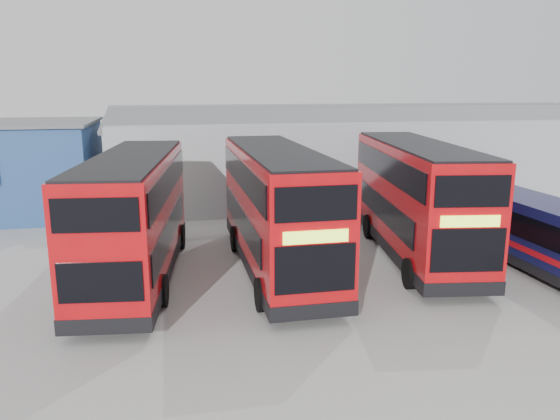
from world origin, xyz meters
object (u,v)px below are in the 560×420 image
(maintenance_shed, at_px, (350,154))
(double_decker_right, at_px, (415,201))
(double_decker_left, at_px, (135,219))
(double_decker_centre, at_px, (277,211))

(maintenance_shed, distance_m, double_decker_right, 14.05)
(double_decker_left, xyz_separation_m, double_decker_right, (11.32, 0.72, 0.07))
(double_decker_centre, xyz_separation_m, double_decker_right, (6.03, 0.73, 0.01))
(double_decker_left, bearing_deg, maintenance_shed, -125.33)
(maintenance_shed, height_order, double_decker_centre, maintenance_shed)
(maintenance_shed, distance_m, double_decker_centre, 16.61)
(maintenance_shed, height_order, double_decker_right, maintenance_shed)
(double_decker_centre, bearing_deg, maintenance_shed, 61.61)
(double_decker_left, bearing_deg, double_decker_centre, -173.78)
(double_decker_centre, bearing_deg, double_decker_left, 179.38)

